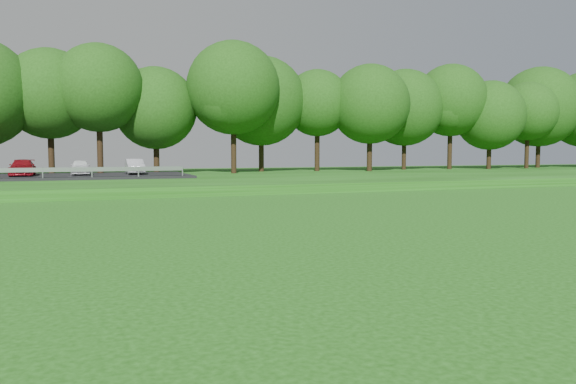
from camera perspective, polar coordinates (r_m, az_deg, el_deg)
name	(u,v)px	position (r m, az deg, el deg)	size (l,w,h in m)	color
berm	(316,176)	(50.74, 2.90, 1.59)	(130.00, 30.00, 0.60)	#18480D
walking_path	(400,190)	(38.36, 11.29, 0.25)	(130.00, 1.60, 0.04)	gray
treeline	(300,94)	(54.65, 1.23, 9.97)	(104.00, 7.00, 15.00)	#1A400E
parking_lot	(18,172)	(45.48, -25.70, 1.80)	(24.00, 9.00, 1.38)	black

